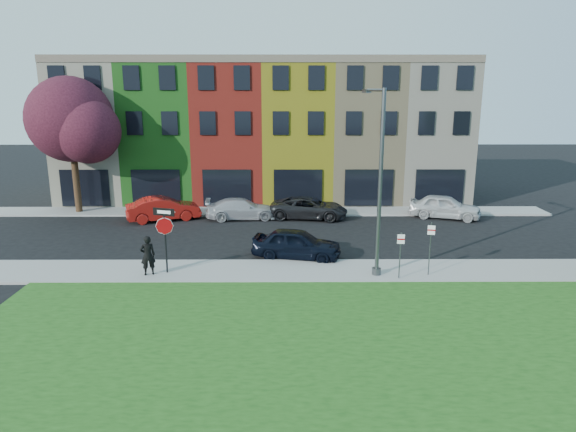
{
  "coord_description": "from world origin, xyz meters",
  "views": [
    {
      "loc": [
        -0.89,
        -19.44,
        8.24
      ],
      "look_at": [
        -0.77,
        4.0,
        2.45
      ],
      "focal_mm": 32.0,
      "sensor_mm": 36.0,
      "label": 1
    }
  ],
  "objects_px": {
    "street_lamp": "(378,183)",
    "stop_sign": "(165,227)",
    "sedan_near": "(297,244)",
    "man": "(148,255)"
  },
  "relations": [
    {
      "from": "stop_sign",
      "to": "sedan_near",
      "type": "distance_m",
      "value": 6.6
    },
    {
      "from": "stop_sign",
      "to": "street_lamp",
      "type": "bearing_deg",
      "value": 16.69
    },
    {
      "from": "man",
      "to": "street_lamp",
      "type": "height_order",
      "value": "street_lamp"
    },
    {
      "from": "street_lamp",
      "to": "stop_sign",
      "type": "bearing_deg",
      "value": 167.96
    },
    {
      "from": "sedan_near",
      "to": "street_lamp",
      "type": "xyz_separation_m",
      "value": [
        3.51,
        -2.49,
        3.5
      ]
    },
    {
      "from": "stop_sign",
      "to": "sedan_near",
      "type": "relative_size",
      "value": 0.64
    },
    {
      "from": "sedan_near",
      "to": "street_lamp",
      "type": "distance_m",
      "value": 5.54
    },
    {
      "from": "sedan_near",
      "to": "street_lamp",
      "type": "height_order",
      "value": "street_lamp"
    },
    {
      "from": "man",
      "to": "street_lamp",
      "type": "xyz_separation_m",
      "value": [
        10.23,
        0.18,
        3.22
      ]
    },
    {
      "from": "sedan_near",
      "to": "man",
      "type": "bearing_deg",
      "value": 124.02
    }
  ]
}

